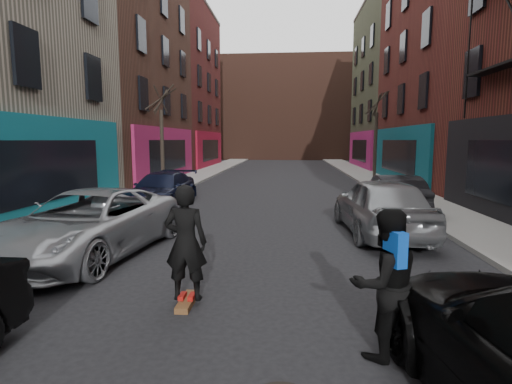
% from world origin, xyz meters
% --- Properties ---
extents(sidewalk_left, '(2.50, 84.00, 0.13)m').
position_xyz_m(sidewalk_left, '(-6.25, 30.00, 0.07)').
color(sidewalk_left, gray).
rests_on(sidewalk_left, ground).
extents(sidewalk_right, '(2.50, 84.00, 0.13)m').
position_xyz_m(sidewalk_right, '(6.25, 30.00, 0.07)').
color(sidewalk_right, gray).
rests_on(sidewalk_right, ground).
extents(building_far, '(40.00, 10.00, 14.00)m').
position_xyz_m(building_far, '(0.00, 56.00, 7.00)').
color(building_far, '#47281E').
rests_on(building_far, ground).
extents(tree_left_far, '(2.00, 2.00, 6.50)m').
position_xyz_m(tree_left_far, '(-6.20, 18.00, 3.38)').
color(tree_left_far, black).
rests_on(tree_left_far, sidewalk_left).
extents(tree_right_far, '(2.00, 2.00, 6.80)m').
position_xyz_m(tree_right_far, '(6.20, 24.00, 3.53)').
color(tree_right_far, black).
rests_on(tree_right_far, sidewalk_right).
extents(parked_left_far, '(3.23, 5.84, 1.55)m').
position_xyz_m(parked_left_far, '(-4.07, 5.89, 0.77)').
color(parked_left_far, '#989BA0').
rests_on(parked_left_far, ground).
extents(parked_left_end, '(2.16, 4.86, 1.39)m').
position_xyz_m(parked_left_end, '(-4.60, 12.85, 0.69)').
color(parked_left_end, black).
rests_on(parked_left_end, ground).
extents(parked_right_far, '(2.28, 5.08, 1.70)m').
position_xyz_m(parked_right_far, '(3.20, 8.62, 0.85)').
color(parked_right_far, gray).
rests_on(parked_right_far, ground).
extents(parked_right_end, '(1.52, 4.31, 1.42)m').
position_xyz_m(parked_right_end, '(4.52, 12.32, 0.71)').
color(parked_right_end, black).
rests_on(parked_right_end, ground).
extents(skateboard, '(0.23, 0.80, 0.10)m').
position_xyz_m(skateboard, '(-1.08, 3.30, 0.05)').
color(skateboard, brown).
rests_on(skateboard, ground).
extents(skateboarder, '(0.70, 0.46, 1.91)m').
position_xyz_m(skateboarder, '(-1.08, 3.30, 1.06)').
color(skateboarder, black).
rests_on(skateboarder, skateboard).
extents(pedestrian, '(1.11, 0.99, 1.89)m').
position_xyz_m(pedestrian, '(1.78, 1.94, 0.95)').
color(pedestrian, black).
rests_on(pedestrian, ground).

